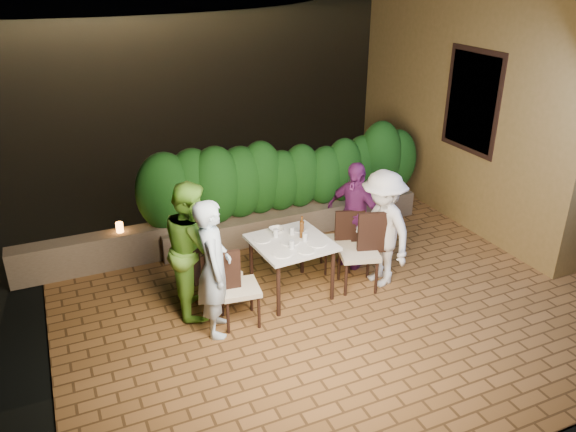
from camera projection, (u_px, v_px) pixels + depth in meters
ground at (354, 309)px, 6.96m from camera, size 400.00×400.00×0.00m
terrace_floor at (334, 293)px, 7.40m from camera, size 7.00×6.00×0.15m
building_wall at (495, 59)px, 8.90m from camera, size 1.60×5.00×5.00m
window_pane at (474, 101)px, 8.41m from camera, size 0.08×1.00×1.40m
window_frame at (473, 101)px, 8.40m from camera, size 0.06×1.15×1.55m
planter at (292, 219)px, 8.86m from camera, size 4.20×0.55×0.40m
hedge at (292, 175)px, 8.54m from camera, size 4.00×0.70×1.10m
parapet at (94, 253)px, 7.73m from camera, size 2.20×0.30×0.50m
hill at (83, 41)px, 59.20m from camera, size 52.00×40.00×22.00m
dining_table at (291, 267)px, 7.13m from camera, size 0.99×0.99×0.75m
plate_nw at (282, 254)px, 6.66m from camera, size 0.24×0.24×0.01m
plate_sw at (262, 240)px, 6.99m from camera, size 0.22×0.22×0.01m
plate_ne at (317, 243)px, 6.90m from camera, size 0.24×0.24×0.01m
plate_se at (299, 229)px, 7.27m from camera, size 0.21×0.21×0.01m
plate_centre at (290, 242)px, 6.94m from camera, size 0.23×0.23×0.01m
plate_front at (306, 250)px, 6.73m from camera, size 0.20×0.20×0.01m
glass_nw at (292, 244)px, 6.77m from camera, size 0.06×0.06×0.11m
glass_sw at (276, 233)px, 7.05m from camera, size 0.06×0.06×0.11m
glass_ne at (305, 237)px, 6.96m from camera, size 0.06×0.06×0.11m
glass_se at (292, 231)px, 7.12m from camera, size 0.06×0.06×0.10m
beer_bottle at (302, 227)px, 7.00m from camera, size 0.06×0.06×0.29m
bowl at (277, 230)px, 7.21m from camera, size 0.19×0.19×0.05m
chair_left_front at (239, 287)px, 6.50m from camera, size 0.50×0.50×0.96m
chair_left_back at (219, 272)px, 6.89m from camera, size 0.53×0.53×0.88m
chair_right_front at (358, 251)px, 7.20m from camera, size 0.60×0.60×1.05m
chair_right_back at (336, 240)px, 7.68m from camera, size 0.50×0.50×0.87m
diner_blue at (214, 268)px, 6.21m from camera, size 0.53×0.68×1.64m
diner_green at (193, 248)px, 6.62m from camera, size 0.74×0.89×1.67m
diner_white at (382, 229)px, 7.20m from camera, size 0.66×1.06×1.57m
diner_purple at (354, 214)px, 7.69m from camera, size 0.70×0.96×1.51m
parapet_lamp at (120, 227)px, 7.74m from camera, size 0.10×0.10×0.14m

